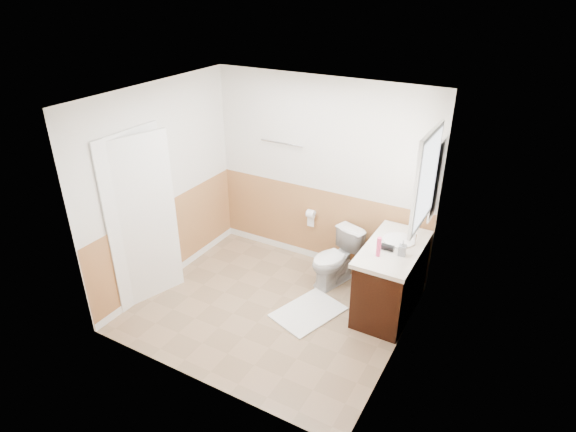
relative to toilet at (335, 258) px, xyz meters
The scene contains 32 objects.
floor 1.04m from the toilet, 115.96° to the right, with size 3.00×3.00×0.00m, color #8C7051.
ceiling 2.36m from the toilet, 115.96° to the right, with size 3.00×3.00×0.00m, color white.
wall_back 1.08m from the toilet, 135.37° to the left, with size 3.00×3.00×0.00m, color silver.
wall_front 2.39m from the toilet, 101.11° to the right, with size 3.00×3.00×0.00m, color silver.
wall_left 2.30m from the toilet, 155.51° to the right, with size 3.00×3.00×0.00m, color silver.
wall_right 1.65m from the toilet, 39.30° to the right, with size 3.00×3.00×0.00m, color silver.
wainscot_back 0.61m from the toilet, 136.19° to the left, with size 3.00×3.00×0.00m, color #C17F4D.
wainscot_front 2.21m from the toilet, 101.17° to the right, with size 3.00×3.00×0.00m, color #C17F4D.
wainscot_left 2.11m from the toilet, 155.38° to the right, with size 2.60×2.60×0.00m, color #C17F4D.
wainscot_right 1.38m from the toilet, 39.62° to the right, with size 2.60×2.60×0.00m, color #C17F4D.
toilet is the anchor object (origin of this frame).
bath_mat 0.80m from the toilet, 90.00° to the right, with size 0.55×0.80×0.02m, color white.
vanity_cabinet 0.81m from the toilet, 14.08° to the right, with size 0.55×1.10×0.80m, color black.
vanity_knob_left 0.60m from the toilet, 31.45° to the right, with size 0.03×0.03×0.03m, color silver.
vanity_knob_right 0.53m from the toilet, 11.29° to the right, with size 0.03×0.03×0.03m, color silver.
countertop 0.93m from the toilet, 14.25° to the right, with size 0.60×1.15×0.05m, color silver.
sink_basin 0.94m from the toilet, ahead, with size 0.36×0.36×0.02m, color white.
faucet 1.12m from the toilet, ahead, with size 0.02×0.02×0.14m, color silver.
lotion_bottle 1.03m from the toilet, 33.97° to the right, with size 0.05×0.05×0.22m, color #E93C72.
soap_dispenser 1.12m from the toilet, 19.66° to the right, with size 0.08×0.08×0.17m, color gray.
hair_dryer_body 0.96m from the toilet, 22.16° to the right, with size 0.07×0.07×0.14m, color black.
hair_dryer_handle 0.92m from the toilet, 22.98° to the right, with size 0.03×0.03×0.07m, color black.
mirror_panel 1.61m from the toilet, 11.96° to the left, with size 0.02×0.35×0.90m, color silver.
window_frame 1.77m from the toilet, 15.54° to the right, with size 0.04×0.80×1.00m, color white.
window_glass 1.78m from the toilet, 15.32° to the right, with size 0.01×0.70×0.90m, color white.
door 2.36m from the toilet, 144.00° to the right, with size 0.05×0.80×2.04m, color white.
door_frame 2.42m from the toilet, 145.10° to the right, with size 0.02×0.92×2.10m, color white.
door_knob 2.12m from the toilet, 150.55° to the right, with size 0.06×0.06×0.06m, color silver.
towel_bar 1.63m from the toilet, 159.26° to the left, with size 0.02×0.02×0.62m, color silver.
tp_holder_bar 0.72m from the toilet, 146.43° to the left, with size 0.02×0.02×0.14m, color silver.
tp_roll 0.72m from the toilet, 146.43° to the left, with size 0.11×0.11×0.10m, color white.
tp_sheet 0.68m from the toilet, 146.43° to the left, with size 0.10×0.01×0.16m, color white.
Camera 1 is at (2.42, -3.88, 3.56)m, focal length 29.91 mm.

